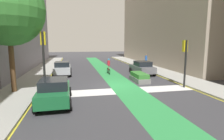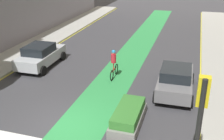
% 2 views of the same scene
% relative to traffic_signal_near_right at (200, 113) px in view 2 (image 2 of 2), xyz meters
% --- Properties ---
extents(ground_plane, '(120.00, 120.00, 0.00)m').
position_rel_traffic_signal_near_right_xyz_m(ground_plane, '(-5.68, 1.86, -2.77)').
color(ground_plane, '#38383D').
extents(bike_lane_paint, '(2.40, 60.00, 0.01)m').
position_rel_traffic_signal_near_right_xyz_m(bike_lane_paint, '(-4.88, 1.86, -2.77)').
color(bike_lane_paint, '#2D8C47').
rests_on(bike_lane_paint, ground_plane).
extents(traffic_signal_near_right, '(0.35, 0.52, 3.94)m').
position_rel_traffic_signal_near_right_xyz_m(traffic_signal_near_right, '(0.00, 0.00, 0.00)').
color(traffic_signal_near_right, black).
rests_on(traffic_signal_near_right, ground_plane).
extents(car_grey_right_far, '(2.09, 4.23, 1.57)m').
position_rel_traffic_signal_near_right_xyz_m(car_grey_right_far, '(-1.13, 6.71, -1.97)').
color(car_grey_right_far, slate).
rests_on(car_grey_right_far, ground_plane).
extents(car_silver_left_far, '(2.07, 4.23, 1.57)m').
position_rel_traffic_signal_near_right_xyz_m(car_silver_left_far, '(-10.38, 8.13, -1.97)').
color(car_silver_left_far, '#B2B7BF').
rests_on(car_silver_left_far, ground_plane).
extents(cyclist_in_lane, '(0.32, 1.73, 1.86)m').
position_rel_traffic_signal_near_right_xyz_m(cyclist_in_lane, '(-4.99, 7.71, -1.80)').
color(cyclist_in_lane, black).
rests_on(cyclist_in_lane, ground_plane).
extents(median_planter, '(1.19, 2.80, 0.85)m').
position_rel_traffic_signal_near_right_xyz_m(median_planter, '(-2.88, 2.87, -2.37)').
color(median_planter, slate).
rests_on(median_planter, ground_plane).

